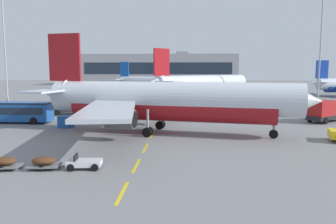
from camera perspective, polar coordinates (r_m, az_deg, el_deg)
name	(u,v)px	position (r m, az deg, el deg)	size (l,w,h in m)	color
ground	(291,115)	(61.22, 20.14, -0.46)	(400.00, 400.00, 0.00)	slate
apron_paint_markings	(162,116)	(56.24, -1.04, -0.66)	(8.00, 95.55, 0.01)	yellow
airliner_foreground	(166,101)	(40.38, -0.40, 1.92)	(34.62, 33.88, 12.20)	silver
airliner_far_center	(151,82)	(117.21, -2.94, 5.04)	(28.45, 26.81, 10.56)	silver
airliner_far_right	(202,84)	(86.29, 5.83, 4.69)	(29.84, 29.72, 12.42)	silver
apron_shuttle_bus	(10,111)	(53.81, -25.17, 0.19)	(12.05, 3.12, 3.00)	#194C99
catering_truck	(325,111)	(54.72, 25.06, 0.19)	(6.94, 6.29, 3.14)	black
fuel_service_truck	(72,105)	(60.68, -15.91, 1.20)	(7.39, 4.80, 3.14)	black
baggage_train	(25,162)	(28.43, -23.07, -7.85)	(11.68, 2.53, 1.14)	silver
uld_cargo_container	(66,122)	(46.82, -16.90, -1.55)	(1.79, 1.76, 1.60)	#194C9E
apron_light_mast_near	(4,27)	(91.57, -26.02, 12.77)	(1.80, 1.80, 29.12)	slate
apron_light_mast_far	(321,33)	(90.75, 24.48, 12.09)	(1.80, 1.80, 26.74)	slate
terminal_satellite	(160,70)	(177.80, -1.44, 7.14)	(78.21, 26.04, 17.05)	gray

